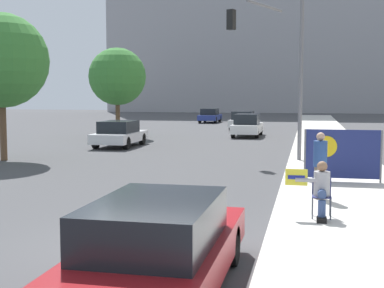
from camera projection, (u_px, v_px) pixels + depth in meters
The scene contains 13 objects.
ground_plane at pixel (143, 248), 9.59m from camera, with size 160.00×160.00×0.00m, color #444447.
sidewalk_curb at pixel (331, 156), 23.36m from camera, with size 3.49×90.00×0.15m, color beige.
seated_protester at pixel (321, 188), 11.24m from camera, with size 0.96×0.77×1.20m.
jogger_on_sidewalk at pixel (320, 165), 13.33m from camera, with size 0.34×0.34×1.67m.
protest_banner at pixel (342, 154), 15.94m from camera, with size 2.26×0.06×1.56m.
traffic_light_pole at pixel (275, 51), 21.52m from camera, with size 3.21×2.97×6.46m.
parked_car_curbside at pixel (158, 247), 7.27m from camera, with size 1.79×4.73×1.36m.
car_on_road_nearest at pixel (119, 134), 28.05m from camera, with size 1.87×4.17×1.37m.
car_on_road_midblock at pixel (247, 125), 34.82m from camera, with size 1.72×4.37×1.48m.
car_on_road_distant at pixel (243, 120), 41.83m from camera, with size 1.79×4.50×1.44m.
car_on_road_far_lane at pixel (210, 116), 51.93m from camera, with size 1.72×4.16×1.38m.
street_tree_near_curb at pixel (1, 61), 21.99m from camera, with size 3.92×3.92×6.11m.
street_tree_midblock at pixel (117, 77), 33.81m from camera, with size 3.63×3.63×5.69m.
Camera 1 is at (2.86, -8.97, 2.76)m, focal length 50.00 mm.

